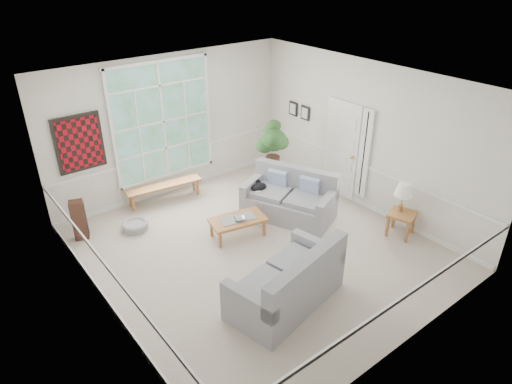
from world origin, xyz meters
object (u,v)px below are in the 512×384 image
loveseat_front (286,276)px  end_table (275,179)px  loveseat_right (289,196)px  side_table (400,224)px  coffee_table (238,227)px

loveseat_front → end_table: bearing=40.6°
loveseat_right → side_table: (1.22, -1.80, -0.24)m
loveseat_right → coffee_table: loveseat_right is taller
end_table → coffee_table: bearing=-150.7°
loveseat_right → coffee_table: size_ratio=1.73×
loveseat_right → end_table: size_ratio=3.01×
loveseat_right → end_table: 1.16m
coffee_table → end_table: 1.99m
coffee_table → side_table: side_table is taller
loveseat_front → end_table: 3.66m
loveseat_right → coffee_table: 1.26m
loveseat_right → side_table: 2.19m
side_table → loveseat_front: bearing=-178.7°
loveseat_front → coffee_table: (0.50, 1.92, -0.31)m
coffee_table → loveseat_right: bearing=9.4°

